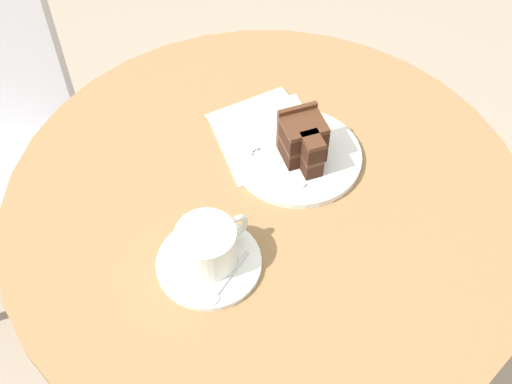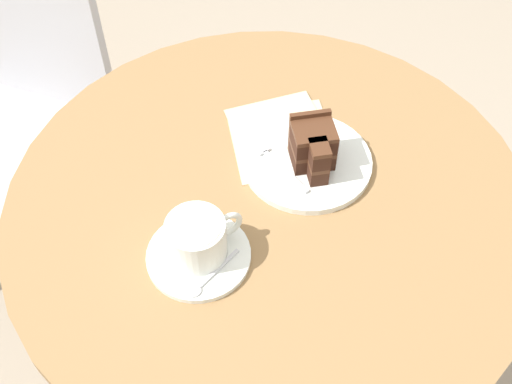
# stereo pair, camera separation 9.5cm
# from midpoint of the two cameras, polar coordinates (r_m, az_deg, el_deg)

# --- Properties ---
(ground_plane) EXTENTS (4.40, 4.40, 0.01)m
(ground_plane) POSITION_cam_midpoint_polar(r_m,az_deg,el_deg) (1.66, 2.50, -16.70)
(ground_plane) COLOR gray
(ground_plane) RESTS_ON ground
(cafe_table) EXTENTS (0.83, 0.83, 0.74)m
(cafe_table) POSITION_cam_midpoint_polar(r_m,az_deg,el_deg) (1.10, 3.62, -4.41)
(cafe_table) COLOR olive
(cafe_table) RESTS_ON ground
(saucer) EXTENTS (0.15, 0.15, 0.01)m
(saucer) POSITION_cam_midpoint_polar(r_m,az_deg,el_deg) (0.93, -2.19, -5.89)
(saucer) COLOR silver
(saucer) RESTS_ON cafe_table
(coffee_cup) EXTENTS (0.12, 0.09, 0.07)m
(coffee_cup) POSITION_cam_midpoint_polar(r_m,az_deg,el_deg) (0.90, -2.20, -4.30)
(coffee_cup) COLOR silver
(coffee_cup) RESTS_ON saucer
(teaspoon) EXTENTS (0.10, 0.04, 0.00)m
(teaspoon) POSITION_cam_midpoint_polar(r_m,az_deg,el_deg) (0.90, -1.30, -7.93)
(teaspoon) COLOR silver
(teaspoon) RESTS_ON saucer
(cake_plate) EXTENTS (0.21, 0.21, 0.01)m
(cake_plate) POSITION_cam_midpoint_polar(r_m,az_deg,el_deg) (1.05, 7.18, 2.54)
(cake_plate) COLOR silver
(cake_plate) RESTS_ON cafe_table
(cake_slice) EXTENTS (0.08, 0.10, 0.08)m
(cake_slice) POSITION_cam_midpoint_polar(r_m,az_deg,el_deg) (1.01, 7.83, 3.87)
(cake_slice) COLOR #381E14
(cake_slice) RESTS_ON cake_plate
(fork) EXTENTS (0.04, 0.14, 0.00)m
(fork) POSITION_cam_midpoint_polar(r_m,az_deg,el_deg) (1.03, 4.10, 2.79)
(fork) COLOR silver
(fork) RESTS_ON cake_plate
(napkin) EXTENTS (0.21, 0.22, 0.00)m
(napkin) POSITION_cam_midpoint_polar(r_m,az_deg,el_deg) (1.09, 4.82, 4.86)
(napkin) COLOR beige
(napkin) RESTS_ON cafe_table
(cafe_chair) EXTENTS (0.54, 0.54, 0.89)m
(cafe_chair) POSITION_cam_midpoint_polar(r_m,az_deg,el_deg) (1.52, -18.36, 7.53)
(cafe_chair) COLOR #BCBCC1
(cafe_chair) RESTS_ON ground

